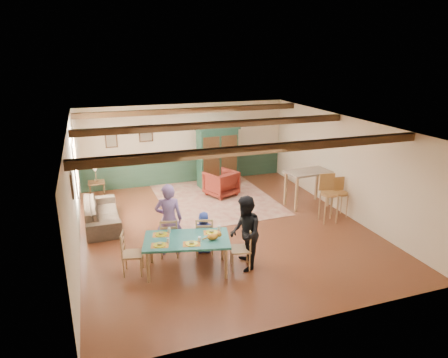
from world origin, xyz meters
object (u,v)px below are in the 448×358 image
object	(u,v)px
armoire	(217,157)
counter_table	(307,188)
dining_chair_far_left	(169,237)
person_woman	(245,233)
cat	(213,236)
end_table	(97,191)
bar_stool_left	(329,199)
person_man	(169,220)
dining_table	(187,255)
dining_chair_end_left	(133,253)
table_lamp	(95,173)
dining_chair_end_right	(240,248)
armchair	(221,183)
bar_stool_right	(340,198)
person_child	(204,233)
sofa	(102,213)
dining_chair_far_right	(204,235)

from	to	relation	value
armoire	counter_table	world-z (taller)	armoire
dining_chair_far_left	counter_table	bearing A→B (deg)	-145.71
person_woman	cat	xyz separation A→B (m)	(-0.67, 0.06, 0.01)
end_table	bar_stool_left	distance (m)	6.81
person_man	dining_table	bearing A→B (deg)	116.57
dining_chair_far_left	dining_chair_end_left	world-z (taller)	same
person_man	dining_chair_far_left	bearing A→B (deg)	90.00
bar_stool_left	dining_table	bearing A→B (deg)	-155.77
person_man	table_lamp	size ratio (longest dim) A/B	3.06
dining_chair_end_right	armchair	size ratio (longest dim) A/B	1.03
bar_stool_right	bar_stool_left	bearing A→B (deg)	-153.60
person_child	bar_stool_right	xyz separation A→B (m)	(4.09, 0.78, 0.06)
sofa	counter_table	bearing A→B (deg)	-95.87
dining_chair_end_right	armchair	distance (m)	4.45
person_man	armchair	bearing A→B (deg)	-111.84
dining_table	person_woman	xyz separation A→B (m)	(1.16, -0.28, 0.43)
person_child	sofa	size ratio (longest dim) A/B	0.45
counter_table	armchair	bearing A→B (deg)	142.09
dining_chair_far_right	cat	distance (m)	0.87
person_man	person_woman	distance (m)	1.75
dining_chair_end_left	dining_table	bearing A→B (deg)	-90.00
end_table	bar_stool_left	xyz separation A→B (m)	(5.73, -3.66, 0.35)
bar_stool_left	armchair	bearing A→B (deg)	133.33
cat	dining_table	bearing A→B (deg)	169.70
end_table	bar_stool_right	bearing A→B (deg)	-28.86
end_table	person_woman	bearing A→B (deg)	-61.82
dining_chair_far_left	dining_chair_end_left	distance (m)	0.99
bar_stool_left	cat	bearing A→B (deg)	-150.72
dining_chair_far_right	bar_stool_left	size ratio (longest dim) A/B	0.71
dining_chair_end_left	armoire	bearing A→B (deg)	-21.72
end_table	dining_chair_far_left	bearing A→B (deg)	-71.38
dining_chair_end_right	person_woman	bearing A→B (deg)	90.00
dining_chair_far_right	counter_table	distance (m)	4.11
person_man	bar_stool_right	distance (m)	4.88
person_woman	counter_table	world-z (taller)	person_woman
dining_chair_far_left	dining_chair_end_left	size ratio (longest dim) A/B	1.00
dining_table	sofa	world-z (taller)	dining_table
table_lamp	end_table	bearing A→B (deg)	0.00
dining_table	table_lamp	size ratio (longest dim) A/B	3.20
person_child	sofa	world-z (taller)	person_child
dining_chair_end_right	bar_stool_left	distance (m)	3.40
dining_chair_far_left	table_lamp	xyz separation A→B (m)	(-1.39, 4.12, 0.40)
counter_table	person_woman	bearing A→B (deg)	-138.20
cat	armchair	world-z (taller)	cat
dining_table	dining_chair_far_left	bearing A→B (deg)	105.59
dining_chair_end_right	person_man	bearing A→B (deg)	-117.30
table_lamp	dining_chair_end_right	bearing A→B (deg)	-62.53
dining_chair_far_right	bar_stool_left	world-z (taller)	bar_stool_left
person_man	armchair	distance (m)	3.99
dining_table	bar_stool_right	world-z (taller)	bar_stool_right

